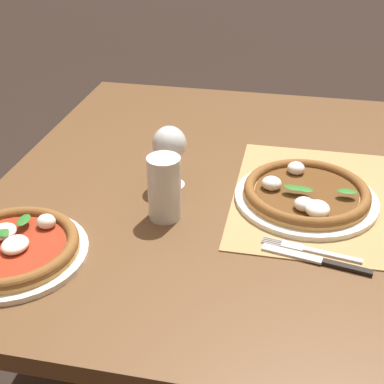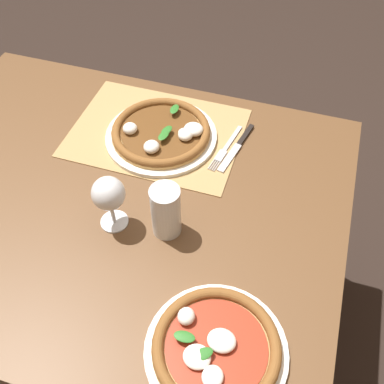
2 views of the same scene
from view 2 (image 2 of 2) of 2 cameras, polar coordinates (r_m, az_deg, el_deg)
name	(u,v)px [view 2 (image 2 of 2)]	position (r m, az deg, el deg)	size (l,w,h in m)	color
ground_plane	(134,315)	(1.83, -7.37, -15.23)	(24.00, 24.00, 0.00)	black
dining_table	(111,217)	(1.28, -10.19, -3.16)	(1.25, 0.99, 0.74)	brown
paper_placemat	(157,132)	(1.35, -4.52, 7.55)	(0.50, 0.37, 0.00)	#A88451
pizza_near	(162,133)	(1.32, -3.87, 7.50)	(0.33, 0.33, 0.05)	silver
pizza_far	(216,348)	(0.95, 3.02, -19.19)	(0.29, 0.29, 0.05)	silver
wine_glass	(109,195)	(1.06, -10.53, -0.43)	(0.08, 0.08, 0.16)	silver
pint_glass	(166,212)	(1.06, -3.33, -2.52)	(0.07, 0.07, 0.15)	silver
fork	(226,148)	(1.30, 4.34, 5.62)	(0.05, 0.20, 0.00)	#B7B7BC
knife	(237,147)	(1.30, 5.69, 5.66)	(0.06, 0.21, 0.01)	black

